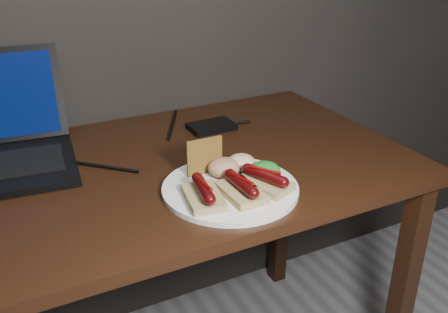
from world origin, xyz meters
TOP-DOWN VIEW (x-y plane):
  - desk at (0.00, 1.38)m, footprint 1.40×0.70m
  - hard_drive at (0.30, 1.54)m, footprint 0.13×0.08m
  - desk_cables at (-0.01, 1.51)m, footprint 0.95×0.35m
  - plate at (0.18, 1.19)m, footprint 0.35×0.35m
  - bread_sausage_left at (0.11, 1.16)m, footprint 0.09×0.12m
  - bread_sausage_center at (0.19, 1.15)m, footprint 0.07×0.12m
  - bread_sausage_right at (0.25, 1.16)m, footprint 0.11×0.13m
  - crispbread at (0.16, 1.28)m, footprint 0.09×0.01m
  - salad_greens at (0.27, 1.19)m, footprint 0.07×0.07m
  - salsa_mound at (0.19, 1.24)m, footprint 0.07×0.07m
  - coleslaw_mound at (0.25, 1.26)m, footprint 0.06×0.06m

SIDE VIEW (x-z plane):
  - desk at x=0.00m, z-range 0.29..1.04m
  - desk_cables at x=-0.01m, z-range 0.75..0.76m
  - plate at x=0.18m, z-range 0.75..0.76m
  - hard_drive at x=0.30m, z-range 0.75..0.77m
  - bread_sausage_left at x=0.11m, z-range 0.76..0.80m
  - bread_sausage_center at x=0.19m, z-range 0.76..0.80m
  - bread_sausage_right at x=0.25m, z-range 0.76..0.80m
  - coleslaw_mound at x=0.25m, z-range 0.76..0.80m
  - salad_greens at x=0.27m, z-range 0.76..0.80m
  - salsa_mound at x=0.19m, z-range 0.76..0.80m
  - crispbread at x=0.16m, z-range 0.76..0.85m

